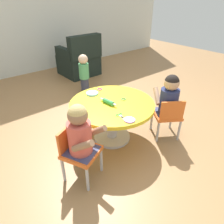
# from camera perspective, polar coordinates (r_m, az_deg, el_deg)

# --- Properties ---
(ground_plane) EXTENTS (10.00, 10.00, 0.00)m
(ground_plane) POSITION_cam_1_polar(r_m,az_deg,el_deg) (2.51, 0.00, -7.23)
(ground_plane) COLOR #9E7247
(back_wall) EXTENTS (8.00, 0.12, 2.80)m
(back_wall) POSITION_cam_1_polar(r_m,az_deg,el_deg) (4.70, -26.76, 26.31)
(back_wall) COLOR silver
(back_wall) RESTS_ON ground
(craft_table) EXTENTS (0.95, 0.95, 0.49)m
(craft_table) POSITION_cam_1_polar(r_m,az_deg,el_deg) (2.29, 0.00, 0.33)
(craft_table) COLOR silver
(craft_table) RESTS_ON ground
(child_chair_left) EXTENTS (0.40, 0.40, 0.54)m
(child_chair_left) POSITION_cam_1_polar(r_m,az_deg,el_deg) (1.89, -9.59, -10.73)
(child_chair_left) COLOR #B7B7BC
(child_chair_left) RESTS_ON ground
(seated_child_left) EXTENTS (0.39, 0.43, 0.51)m
(seated_child_left) POSITION_cam_1_polar(r_m,az_deg,el_deg) (1.73, -9.13, -5.54)
(seated_child_left) COLOR #3F4772
(seated_child_left) RESTS_ON ground
(child_chair_right) EXTENTS (0.42, 0.42, 0.54)m
(child_chair_right) POSITION_cam_1_polar(r_m,az_deg,el_deg) (2.45, 15.55, -0.83)
(child_chair_right) COLOR #B7B7BC
(child_chair_right) RESTS_ON ground
(seated_child_right) EXTENTS (0.41, 0.44, 0.51)m
(seated_child_right) POSITION_cam_1_polar(r_m,az_deg,el_deg) (2.38, 15.99, 4.32)
(seated_child_right) COLOR #3F4772
(seated_child_right) RESTS_ON ground
(armchair_dark) EXTENTS (0.74, 0.74, 0.85)m
(armchair_dark) POSITION_cam_1_polar(r_m,az_deg,el_deg) (4.42, -9.17, 14.28)
(armchair_dark) COLOR black
(armchair_dark) RESTS_ON ground
(toddler_standing) EXTENTS (0.17, 0.17, 0.67)m
(toddler_standing) POSITION_cam_1_polar(r_m,az_deg,el_deg) (3.54, -7.96, 11.02)
(toddler_standing) COLOR #33384C
(toddler_standing) RESTS_ON ground
(rolling_pin) EXTENTS (0.07, 0.23, 0.05)m
(rolling_pin) POSITION_cam_1_polar(r_m,az_deg,el_deg) (2.20, -1.04, 2.90)
(rolling_pin) COLOR green
(rolling_pin) RESTS_ON craft_table
(craft_scissors) EXTENTS (0.08, 0.14, 0.01)m
(craft_scissors) POSITION_cam_1_polar(r_m,az_deg,el_deg) (1.99, 2.46, -1.11)
(craft_scissors) COLOR silver
(craft_scissors) RESTS_ON craft_table
(playdough_blob_0) EXTENTS (0.11, 0.11, 0.01)m
(playdough_blob_0) POSITION_cam_1_polar(r_m,az_deg,el_deg) (1.93, 4.99, -2.24)
(playdough_blob_0) COLOR #CC99E5
(playdough_blob_0) RESTS_ON craft_table
(playdough_blob_1) EXTENTS (0.14, 0.14, 0.02)m
(playdough_blob_1) POSITION_cam_1_polar(r_m,az_deg,el_deg) (2.44, -5.66, 5.31)
(playdough_blob_1) COLOR #8CCCF2
(playdough_blob_1) RESTS_ON craft_table
(cookie_cutter_0) EXTENTS (0.06, 0.06, 0.01)m
(cookie_cutter_0) POSITION_cam_1_polar(r_m,az_deg,el_deg) (2.55, -3.52, 6.51)
(cookie_cutter_0) COLOR #D83FA5
(cookie_cutter_0) RESTS_ON craft_table
(cookie_cutter_1) EXTENTS (0.06, 0.06, 0.01)m
(cookie_cutter_1) POSITION_cam_1_polar(r_m,az_deg,el_deg) (2.31, 3.30, 3.71)
(cookie_cutter_1) COLOR #4CB259
(cookie_cutter_1) RESTS_ON craft_table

